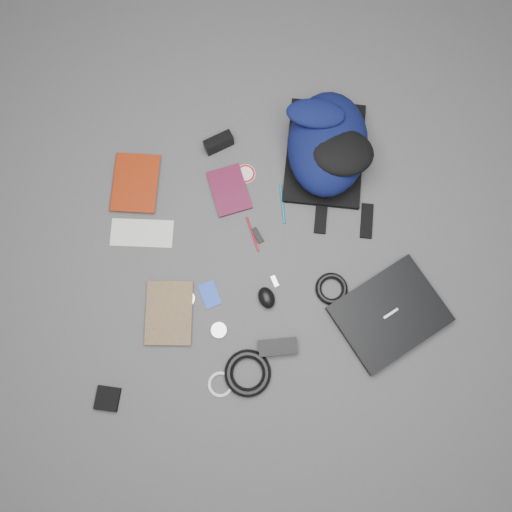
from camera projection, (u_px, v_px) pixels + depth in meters
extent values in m
plane|color=#4F4F51|center=(256.00, 257.00, 1.79)|extent=(4.00, 4.00, 0.00)
cube|color=black|center=(390.00, 314.00, 1.73)|extent=(0.42, 0.37, 0.04)
imported|color=maroon|center=(113.00, 182.00, 1.83)|extent=(0.23, 0.26, 0.02)
imported|color=#C1920D|center=(146.00, 313.00, 1.74)|extent=(0.21, 0.26, 0.02)
cube|color=silver|center=(142.00, 233.00, 1.80)|extent=(0.24, 0.16, 0.00)
cube|color=#410C21|center=(229.00, 190.00, 1.83)|extent=(0.14, 0.19, 0.01)
cube|color=black|center=(219.00, 143.00, 1.85)|extent=(0.11, 0.06, 0.06)
cylinder|color=white|center=(245.00, 174.00, 1.85)|extent=(0.09, 0.09, 0.00)
cylinder|color=#0E6D83|center=(282.00, 204.00, 1.83)|extent=(0.03, 0.15, 0.01)
cylinder|color=maroon|center=(253.00, 234.00, 1.80)|extent=(0.02, 0.13, 0.01)
cube|color=#173DB3|center=(210.00, 294.00, 1.76)|extent=(0.07, 0.10, 0.00)
cube|color=black|center=(257.00, 235.00, 1.80)|extent=(0.04, 0.06, 0.01)
cube|color=silver|center=(275.00, 281.00, 1.77)|extent=(0.02, 0.04, 0.01)
ellipsoid|color=black|center=(267.00, 298.00, 1.74)|extent=(0.07, 0.08, 0.04)
cylinder|color=#A9A9AB|center=(187.00, 299.00, 1.75)|extent=(0.07, 0.07, 0.01)
cylinder|color=#A7A7A9|center=(219.00, 330.00, 1.73)|extent=(0.05, 0.05, 0.01)
torus|color=black|center=(331.00, 289.00, 1.75)|extent=(0.15, 0.15, 0.02)
cube|color=black|center=(278.00, 347.00, 1.71)|extent=(0.14, 0.08, 0.03)
torus|color=black|center=(248.00, 373.00, 1.69)|extent=(0.16, 0.16, 0.03)
cube|color=black|center=(108.00, 399.00, 1.68)|extent=(0.10, 0.10, 0.02)
torus|color=silver|center=(220.00, 384.00, 1.69)|extent=(0.10, 0.10, 0.01)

